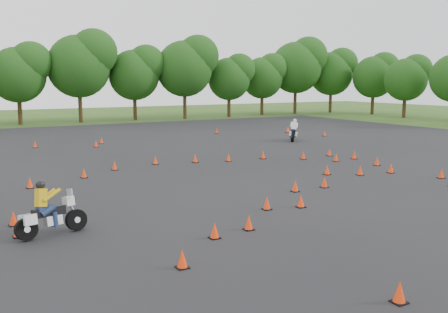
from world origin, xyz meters
TOP-DOWN VIEW (x-y plane):
  - ground at (0.00, 0.00)m, footprint 140.00×140.00m
  - asphalt_pad at (0.00, 6.00)m, footprint 62.00×62.00m
  - treeline at (2.35, 34.91)m, footprint 86.82×32.53m
  - traffic_cones at (-0.11, 5.56)m, footprint 36.16×33.03m
  - rider_yellow at (-8.28, -0.22)m, footprint 2.25×1.07m
  - rider_white at (12.44, 15.17)m, footprint 1.84×2.17m

SIDE VIEW (x-z plane):
  - ground at x=0.00m, z-range 0.00..0.00m
  - asphalt_pad at x=0.00m, z-range 0.01..0.01m
  - traffic_cones at x=-0.11m, z-range 0.01..0.46m
  - rider_yellow at x=-8.28m, z-range 0.00..1.67m
  - rider_white at x=12.44m, z-range 0.00..1.70m
  - treeline at x=2.35m, z-range -0.90..10.15m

